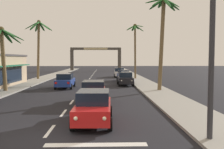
# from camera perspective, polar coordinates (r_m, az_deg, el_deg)

# --- Properties ---
(ground_plane) EXTENTS (220.00, 220.00, 0.00)m
(ground_plane) POSITION_cam_1_polar(r_m,az_deg,el_deg) (10.90, -15.62, -14.33)
(ground_plane) COLOR black
(sidewalk_right) EXTENTS (3.20, 110.00, 0.14)m
(sidewalk_right) POSITION_cam_1_polar(r_m,az_deg,el_deg) (30.69, 8.18, -2.56)
(sidewalk_right) COLOR gray
(sidewalk_right) RESTS_ON ground
(sidewalk_left) EXTENTS (3.20, 110.00, 0.14)m
(sidewalk_left) POSITION_cam_1_polar(r_m,az_deg,el_deg) (31.96, -20.59, -2.51)
(sidewalk_left) COLOR gray
(sidewalk_left) RESTS_ON ground
(lane_markings) EXTENTS (4.28, 87.02, 0.01)m
(lane_markings) POSITION_cam_1_polar(r_m,az_deg,el_deg) (29.99, -5.75, -2.82)
(lane_markings) COLOR silver
(lane_markings) RESTS_ON ground
(traffic_signal_mast) EXTENTS (10.51, 0.41, 7.42)m
(traffic_signal_mast) POSITION_cam_1_polar(r_m,az_deg,el_deg) (9.93, 3.87, 15.48)
(traffic_signal_mast) COLOR #2D2D33
(traffic_signal_mast) RESTS_ON ground
(sedan_lead_at_stop_bar) EXTENTS (2.03, 4.48, 1.68)m
(sedan_lead_at_stop_bar) POSITION_cam_1_polar(r_m,az_deg,el_deg) (13.06, -4.27, -7.35)
(sedan_lead_at_stop_bar) COLOR red
(sedan_lead_at_stop_bar) RESTS_ON ground
(sedan_third_in_queue) EXTENTS (1.95, 4.45, 1.68)m
(sedan_third_in_queue) POSITION_cam_1_polar(r_m,az_deg,el_deg) (18.82, -4.29, -3.99)
(sedan_third_in_queue) COLOR maroon
(sedan_third_in_queue) RESTS_ON ground
(sedan_oncoming_far) EXTENTS (1.96, 4.46, 1.68)m
(sedan_oncoming_far) POSITION_cam_1_polar(r_m,az_deg,el_deg) (29.01, -10.66, -1.39)
(sedan_oncoming_far) COLOR navy
(sedan_oncoming_far) RESTS_ON ground
(sedan_parked_nearest_kerb) EXTENTS (1.99, 4.47, 1.68)m
(sedan_parked_nearest_kerb) POSITION_cam_1_polar(r_m,az_deg,el_deg) (37.35, 2.62, -0.24)
(sedan_parked_nearest_kerb) COLOR navy
(sedan_parked_nearest_kerb) RESTS_ON ground
(sedan_parked_mid_kerb) EXTENTS (1.95, 4.45, 1.68)m
(sedan_parked_mid_kerb) POSITION_cam_1_polar(r_m,az_deg,el_deg) (31.68, 3.04, -0.92)
(sedan_parked_mid_kerb) COLOR black
(sedan_parked_mid_kerb) RESTS_ON ground
(sedan_parked_far_kerb) EXTENTS (2.00, 4.47, 1.68)m
(sedan_parked_far_kerb) POSITION_cam_1_polar(r_m,az_deg,el_deg) (46.22, 1.68, 0.49)
(sedan_parked_far_kerb) COLOR silver
(sedan_parked_far_kerb) RESTS_ON ground
(palm_left_second) EXTENTS (4.31, 4.35, 6.58)m
(palm_left_second) POSITION_cam_1_polar(r_m,az_deg,el_deg) (27.34, -23.78, 6.06)
(palm_left_second) COLOR brown
(palm_left_second) RESTS_ON ground
(palm_left_third) EXTENTS (4.45, 4.75, 9.58)m
(palm_left_third) POSITION_cam_1_polar(r_m,az_deg,el_deg) (42.07, -16.45, 8.16)
(palm_left_third) COLOR brown
(palm_left_third) RESTS_ON ground
(palm_right_second) EXTENTS (3.77, 3.74, 9.69)m
(palm_right_second) POSITION_cam_1_polar(r_m,az_deg,el_deg) (26.30, 11.51, 10.59)
(palm_right_second) COLOR brown
(palm_right_second) RESTS_ON ground
(palm_right_third) EXTENTS (2.99, 3.18, 9.09)m
(palm_right_third) POSITION_cam_1_polar(r_m,az_deg,el_deg) (41.32, 5.32, 7.94)
(palm_right_third) COLOR brown
(palm_right_third) RESTS_ON ground
(town_gateway_arch) EXTENTS (14.49, 0.90, 6.64)m
(town_gateway_arch) POSITION_cam_1_polar(r_m,az_deg,el_deg) (71.45, -3.74, 4.33)
(town_gateway_arch) COLOR #423D38
(town_gateway_arch) RESTS_ON ground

